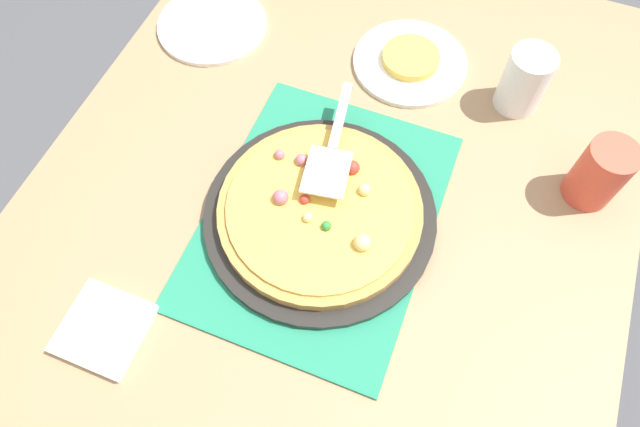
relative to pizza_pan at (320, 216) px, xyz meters
name	(u,v)px	position (x,y,z in m)	size (l,w,h in m)	color
ground_plane	(320,341)	(0.00, 0.00, -0.76)	(8.00, 8.00, 0.00)	#4C4C51
dining_table	(320,247)	(0.00, 0.00, -0.12)	(1.40, 1.00, 0.75)	#9E7A56
placemat	(320,218)	(0.00, 0.00, -0.01)	(0.48, 0.36, 0.01)	#237F5B
pizza_pan	(320,216)	(0.00, 0.00, 0.00)	(0.38, 0.38, 0.01)	black
pizza	(320,209)	(0.00, 0.00, 0.02)	(0.33, 0.33, 0.05)	#B78442
plate_far_right	(410,63)	(-0.38, 0.04, -0.01)	(0.22, 0.22, 0.01)	white
plate_side	(212,25)	(-0.33, -0.36, -0.01)	(0.22, 0.22, 0.01)	white
served_slice_right	(411,58)	(-0.38, 0.04, 0.01)	(0.11, 0.11, 0.02)	#EAB747
cup_near	(600,173)	(-0.21, 0.40, 0.05)	(0.08, 0.08, 0.12)	#E04C38
cup_far	(524,81)	(-0.36, 0.25, 0.05)	(0.08, 0.08, 0.12)	white
pizza_server	(333,148)	(-0.10, -0.02, 0.06)	(0.23, 0.08, 0.01)	silver
napkin_stack	(104,329)	(0.29, -0.23, -0.01)	(0.12, 0.12, 0.02)	white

